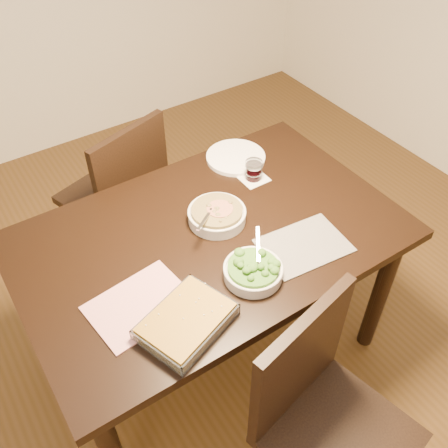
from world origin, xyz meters
name	(u,v)px	position (x,y,z in m)	size (l,w,h in m)	color
ground	(213,346)	(0.00, 0.00, 0.00)	(4.00, 4.00, 0.00)	#4A3215
table	(211,251)	(0.00, 0.00, 0.65)	(1.40, 0.90, 0.75)	black
magazine_a	(140,304)	(-0.36, -0.15, 0.75)	(0.31, 0.23, 0.01)	#C53850
magazine_b	(304,245)	(0.25, -0.24, 0.75)	(0.31, 0.22, 0.01)	#24232A
coaster	(253,178)	(0.32, 0.17, 0.75)	(0.11, 0.11, 0.00)	white
stew_bowl	(217,214)	(0.06, 0.04, 0.78)	(0.22, 0.22, 0.09)	white
broccoli_bowl	(253,271)	(0.01, -0.25, 0.78)	(0.20, 0.21, 0.08)	white
baking_dish	(186,321)	(-0.28, -0.30, 0.78)	(0.33, 0.29, 0.05)	silver
wine_tumbler	(254,170)	(0.32, 0.17, 0.80)	(0.07, 0.07, 0.08)	black
dinner_plate	(236,157)	(0.34, 0.33, 0.76)	(0.26, 0.26, 0.02)	white
chair_near	(322,411)	(-0.01, -0.67, 0.51)	(0.50, 0.50, 0.90)	black
chair_far	(121,191)	(-0.07, 0.70, 0.49)	(0.52, 0.52, 0.89)	black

